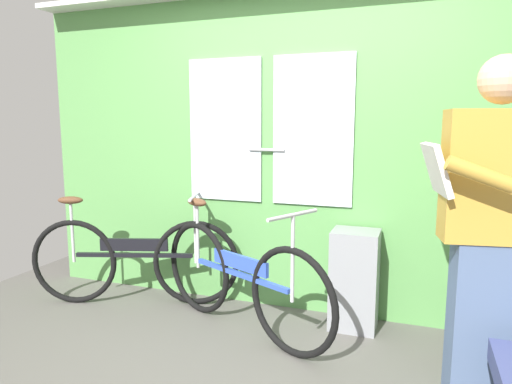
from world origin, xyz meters
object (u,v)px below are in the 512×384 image
object	(u,v)px
bicycle_leaning_behind	(239,279)
passenger_reading_newspaper	(490,227)
bicycle_near_door	(134,259)
trash_bin_by_wall	(354,280)

from	to	relation	value
bicycle_leaning_behind	passenger_reading_newspaper	size ratio (longest dim) A/B	0.85
bicycle_near_door	passenger_reading_newspaper	xyz separation A→B (m)	(2.46, -0.51, 0.57)
bicycle_near_door	passenger_reading_newspaper	size ratio (longest dim) A/B	0.91
trash_bin_by_wall	passenger_reading_newspaper	bearing A→B (deg)	-42.22
bicycle_leaning_behind	trash_bin_by_wall	world-z (taller)	bicycle_leaning_behind
trash_bin_by_wall	bicycle_leaning_behind	bearing A→B (deg)	-156.32
bicycle_leaning_behind	passenger_reading_newspaper	bearing A→B (deg)	12.62
bicycle_near_door	bicycle_leaning_behind	world-z (taller)	bicycle_leaning_behind
passenger_reading_newspaper	trash_bin_by_wall	distance (m)	1.16
bicycle_near_door	passenger_reading_newspaper	bearing A→B (deg)	-29.73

